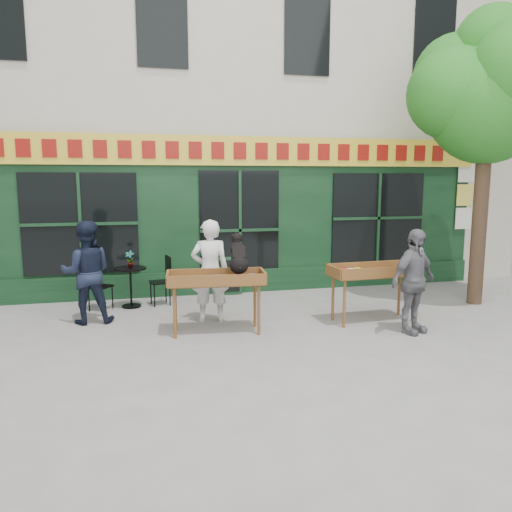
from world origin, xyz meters
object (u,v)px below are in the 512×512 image
object	(u,v)px
book_cart_center	(216,282)
bistro_table	(131,279)
book_cart_right	(374,274)
man_right	(413,281)
dog	(238,252)
woman	(210,271)
man_left	(87,272)

from	to	relation	value
book_cart_center	bistro_table	xyz separation A→B (m)	(-1.33, 1.95, -0.28)
book_cart_center	book_cart_right	size ratio (longest dim) A/B	1.02
book_cart_center	man_right	xyz separation A→B (m)	(3.02, -0.74, 0.01)
book_cart_center	bistro_table	size ratio (longest dim) A/B	2.04
book_cart_right	man_right	world-z (taller)	man_right
bistro_table	man_right	bearing A→B (deg)	-31.77
dog	woman	xyz separation A→B (m)	(-0.35, 0.70, -0.41)
book_cart_center	bistro_table	bearing A→B (deg)	129.71
woman	book_cart_right	bearing A→B (deg)	172.15
woman	book_cart_right	distance (m)	2.79
woman	book_cart_right	size ratio (longest dim) A/B	1.15
dog	man_left	xyz separation A→B (m)	(-2.38, 1.10, -0.42)
book_cart_right	bistro_table	distance (m)	4.50
woman	man_right	world-z (taller)	woman
book_cart_center	woman	world-z (taller)	woman
dog	man_right	distance (m)	2.79
book_cart_right	man_left	size ratio (longest dim) A/B	0.88
book_cart_center	woman	bearing A→B (deg)	95.41
book_cart_center	man_left	xyz separation A→B (m)	(-2.03, 1.05, 0.05)
man_right	man_left	bearing A→B (deg)	137.74
book_cart_center	man_right	bearing A→B (deg)	-8.38
man_right	bistro_table	distance (m)	5.13
woman	bistro_table	distance (m)	1.89
dog	bistro_table	world-z (taller)	dog
woman	book_cart_center	bearing A→B (deg)	95.41
man_left	bistro_table	bearing A→B (deg)	-128.95
dog	book_cart_right	world-z (taller)	dog
book_cart_right	man_right	distance (m)	0.81
book_cart_center	dog	distance (m)	0.59
woman	man_right	bearing A→B (deg)	160.68
woman	man_right	size ratio (longest dim) A/B	1.06
man_left	book_cart_right	bearing A→B (deg)	166.52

